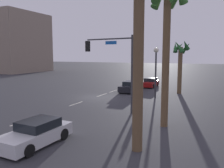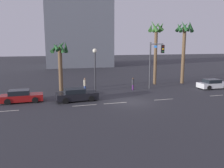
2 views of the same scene
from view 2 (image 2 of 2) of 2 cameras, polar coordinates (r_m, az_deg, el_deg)
name	(u,v)px [view 2 (image 2 of 2)]	position (r m, az deg, el deg)	size (l,w,h in m)	color
ground_plane	(131,102)	(24.81, 4.79, -4.47)	(220.00, 220.00, 0.00)	#333338
lane_stripe_1	(8,111)	(23.48, -24.53, -6.14)	(1.94, 0.14, 0.01)	silver
lane_stripe_2	(85,105)	(23.50, -6.84, -5.29)	(2.47, 0.14, 0.01)	silver
lane_stripe_3	(115,103)	(24.24, 0.85, -4.76)	(2.52, 0.14, 0.01)	silver
lane_stripe_4	(164,99)	(26.43, 12.71, -3.78)	(2.33, 0.14, 0.01)	silver
lane_stripe_5	(217,96)	(30.52, 24.60, -2.63)	(1.92, 0.14, 0.01)	silver
car_0	(21,96)	(26.39, -21.63, -2.89)	(4.35, 1.90, 1.33)	maroon
car_1	(77,95)	(25.38, -8.82, -2.74)	(4.59, 2.13, 1.37)	black
car_2	(213,84)	(35.12, 23.82, -0.04)	(4.31, 2.04, 1.33)	silver
traffic_signal	(154,58)	(30.44, 10.43, 6.31)	(0.91, 4.90, 6.42)	#38383D
streetlamp	(95,61)	(29.45, -4.26, 5.63)	(0.56, 0.56, 5.61)	#2D2D33
pedestrian_0	(133,83)	(31.28, 5.22, 0.15)	(0.43, 0.43, 1.67)	#59266B
pedestrian_1	(85,84)	(30.15, -6.78, -0.09)	(0.47, 0.47, 1.82)	#2D478C
palm_tree_0	(184,40)	(37.92, 17.46, 10.46)	(2.68, 2.95, 9.73)	brown
palm_tree_1	(156,40)	(35.90, 10.86, 10.74)	(2.57, 2.67, 9.71)	brown
palm_tree_2	(60,56)	(30.82, -12.79, 6.70)	(2.47, 2.33, 6.68)	brown
building_1	(77,15)	(69.03, -8.79, 16.57)	(17.98, 15.52, 28.88)	slate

